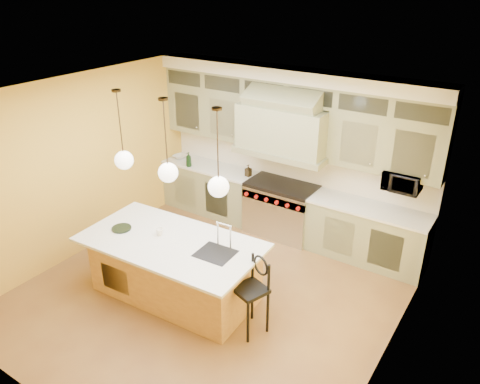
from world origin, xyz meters
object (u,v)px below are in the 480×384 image
Objects in this scene: kitchen_island at (175,267)px; counter_stool at (252,291)px; microwave at (402,181)px; range at (281,208)px.

kitchen_island is 1.31m from counter_stool.
counter_stool is 2.86m from microwave.
range is 2.21× the size of microwave.
microwave reaches higher than kitchen_island.
microwave is at bearing 44.13° from kitchen_island.
counter_stool is (1.30, -0.02, 0.14)m from kitchen_island.
microwave is (2.34, 2.50, 0.98)m from kitchen_island.
kitchen_island is 2.39× the size of counter_stool.
kitchen_island is at bearing -133.14° from microwave.
kitchen_island is 4.76× the size of microwave.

